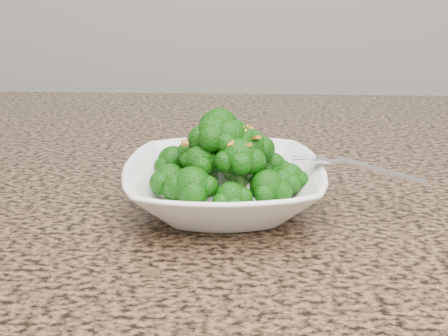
# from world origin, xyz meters

# --- Properties ---
(granite_counter) EXTENTS (1.64, 1.04, 0.03)m
(granite_counter) POSITION_xyz_m (0.00, 0.30, 0.89)
(granite_counter) COLOR brown
(granite_counter) RESTS_ON cabinet
(bowl) EXTENTS (0.24, 0.24, 0.05)m
(bowl) POSITION_xyz_m (-0.01, 0.19, 0.93)
(bowl) COLOR white
(bowl) RESTS_ON granite_counter
(broccoli_pile) EXTENTS (0.20, 0.20, 0.07)m
(broccoli_pile) POSITION_xyz_m (-0.01, 0.19, 0.99)
(broccoli_pile) COLOR #13590A
(broccoli_pile) RESTS_ON bowl
(garlic_topping) EXTENTS (0.12, 0.12, 0.01)m
(garlic_topping) POSITION_xyz_m (-0.01, 0.19, 1.03)
(garlic_topping) COLOR orange
(garlic_topping) RESTS_ON broccoli_pile
(fork) EXTENTS (0.17, 0.05, 0.01)m
(fork) POSITION_xyz_m (0.12, 0.19, 0.96)
(fork) COLOR silver
(fork) RESTS_ON bowl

